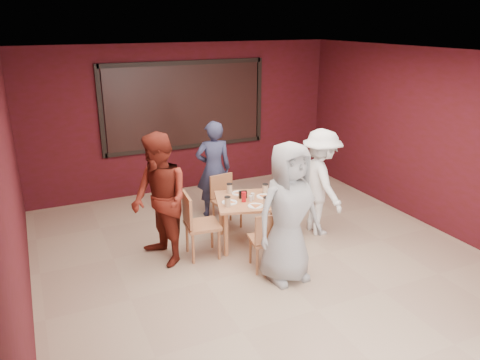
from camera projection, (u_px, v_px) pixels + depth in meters
name	position (u px, v px, depth m)	size (l,w,h in m)	color
floor	(271.00, 266.00, 6.40)	(7.00, 7.00, 0.00)	tan
window_blinds	(186.00, 106.00, 8.81)	(3.00, 0.02, 1.50)	black
dining_table	(247.00, 205.00, 6.86)	(1.10, 1.10, 0.85)	#C37C50
chair_front	(267.00, 238.00, 6.15)	(0.47, 0.47, 0.85)	#A76A40
chair_back	(225.00, 198.00, 7.54)	(0.45, 0.45, 0.83)	#A76A40
chair_left	(197.00, 222.00, 6.49)	(0.50, 0.50, 0.95)	#A76A40
chair_right	(289.00, 208.00, 7.15)	(0.44, 0.44, 0.82)	#A76A40
diner_front	(288.00, 213.00, 5.82)	(0.89, 0.58, 1.83)	#999999
diner_back	(214.00, 169.00, 7.81)	(0.60, 0.39, 1.65)	#2E3251
diner_left	(160.00, 200.00, 6.24)	(0.89, 0.69, 1.82)	maroon
diner_right	(321.00, 182.00, 7.17)	(1.07, 0.62, 1.66)	white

